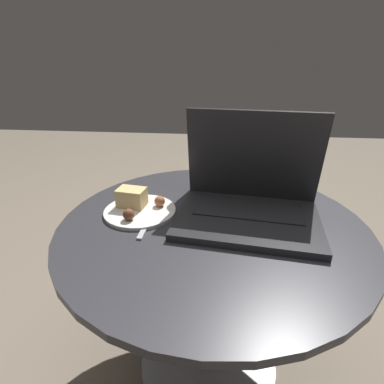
# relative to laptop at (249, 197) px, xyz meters

# --- Properties ---
(ground_plane) EXTENTS (6.00, 6.00, 0.00)m
(ground_plane) POSITION_rel_laptop_xyz_m (-0.09, -0.04, -0.56)
(ground_plane) COLOR #726656
(table) EXTENTS (0.74, 0.74, 0.51)m
(table) POSITION_rel_laptop_xyz_m (-0.09, -0.04, -0.19)
(table) COLOR #9E9EA3
(table) RESTS_ON ground_plane
(laptop) EXTENTS (0.36, 0.28, 0.26)m
(laptop) POSITION_rel_laptop_xyz_m (0.00, 0.00, 0.00)
(laptop) COLOR #232326
(laptop) RESTS_ON table
(beer_glass) EXTENTS (0.07, 0.07, 0.23)m
(beer_glass) POSITION_rel_laptop_xyz_m (-0.12, 0.16, 0.06)
(beer_glass) COLOR gold
(beer_glass) RESTS_ON table
(snack_plate) EXTENTS (0.18, 0.18, 0.06)m
(snack_plate) POSITION_rel_laptop_xyz_m (-0.28, -0.01, -0.04)
(snack_plate) COLOR silver
(snack_plate) RESTS_ON table
(fork) EXTENTS (0.03, 0.19, 0.00)m
(fork) POSITION_rel_laptop_xyz_m (-0.24, -0.03, -0.05)
(fork) COLOR #B2B2B7
(fork) RESTS_ON table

